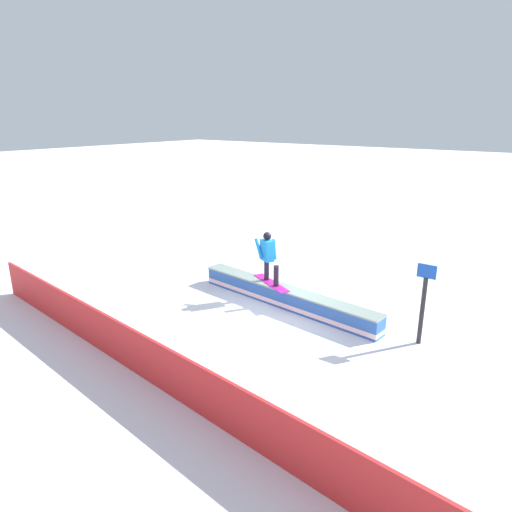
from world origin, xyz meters
name	(u,v)px	position (x,y,z in m)	size (l,w,h in m)	color
ground_plane	(285,306)	(0.00, 0.00, 0.00)	(120.00, 120.00, 0.00)	white
grind_box	(285,298)	(0.00, 0.00, 0.24)	(5.58, 1.08, 0.52)	blue
snowboarder	(268,256)	(0.66, -0.13, 1.25)	(1.51, 0.96, 1.37)	#BE1A94
safety_fence	(153,362)	(0.00, 4.55, 0.47)	(13.45, 0.06, 0.94)	red
trail_marker	(423,302)	(-3.51, -0.04, 0.99)	(0.40, 0.10, 1.84)	#262628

